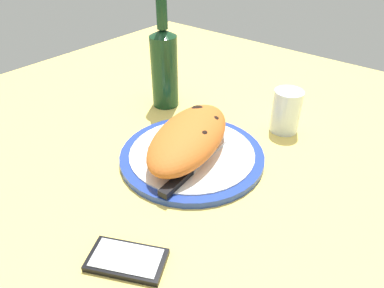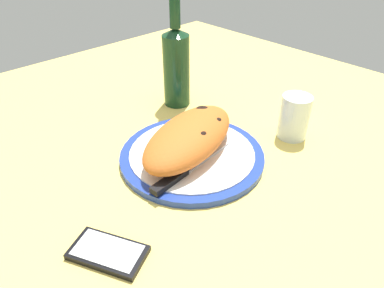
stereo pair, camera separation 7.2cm
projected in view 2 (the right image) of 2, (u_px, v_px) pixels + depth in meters
ground_plane at (192, 164)px, 75.36cm from camera, size 150.00×150.00×3.00cm
plate at (192, 155)px, 74.06cm from camera, size 30.18×30.18×1.69cm
calzone at (190, 137)px, 72.32cm from camera, size 29.73×20.16×6.63cm
fork at (176, 136)px, 78.09cm from camera, size 16.25×3.25×0.40cm
knife at (182, 173)px, 67.09cm from camera, size 22.00×3.85×1.20cm
smartphone at (108, 252)px, 53.73cm from camera, size 10.66×13.13×1.16cm
water_glass at (294, 119)px, 79.25cm from camera, size 6.60×6.60×10.12cm
wine_bottle at (176, 65)px, 89.25cm from camera, size 6.83×6.83×27.56cm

